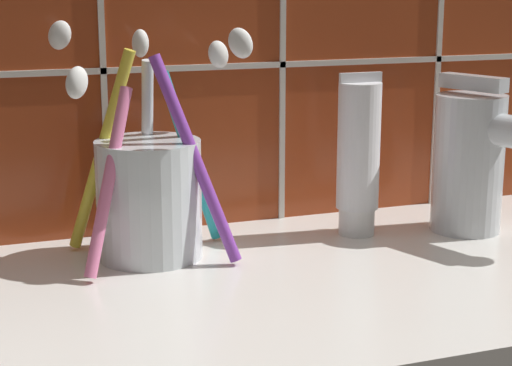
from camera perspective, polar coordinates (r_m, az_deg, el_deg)
name	(u,v)px	position (r cm, az deg, el deg)	size (l,w,h in cm)	color
sink_counter	(336,285)	(63.54, 5.33, -6.76)	(61.69, 30.77, 2.00)	silver
tile_wall_backsplash	(262,5)	(74.09, 0.43, 11.76)	(71.69, 1.72, 41.37)	#933819
toothbrush_cup	(149,190)	(65.46, -7.13, -0.50)	(14.67, 11.29, 18.12)	silver
toothpaste_tube	(358,156)	(70.96, 6.84, 1.82)	(3.71, 3.53, 13.55)	white
sink_faucet	(477,158)	(73.33, 14.52, 1.64)	(7.19, 12.58, 13.20)	silver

